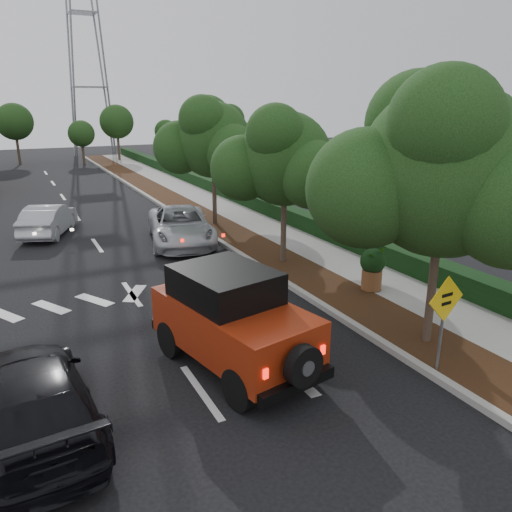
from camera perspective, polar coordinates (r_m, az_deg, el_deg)
ground at (r=10.54m, az=-6.30°, el=-15.17°), size 120.00×120.00×0.00m
curb at (r=22.45m, az=-6.10°, el=2.86°), size 0.20×70.00×0.15m
planting_strip at (r=22.81m, az=-3.75°, el=3.11°), size 1.80×70.00×0.12m
sidewalk at (r=23.59m, az=0.51°, el=3.62°), size 2.00×70.00×0.12m
hedge at (r=24.17m, az=3.48°, el=4.75°), size 0.80×70.00×0.80m
transmission_tower at (r=57.38m, az=-17.84°, el=10.86°), size 7.00×4.00×28.00m
street_tree_near at (r=12.94m, az=18.81°, el=-9.54°), size 3.80×3.80×5.92m
street_tree_mid at (r=18.08m, az=3.10°, el=-0.89°), size 3.20×3.20×5.32m
street_tree_far at (r=23.73m, az=-4.69°, el=3.50°), size 3.40×3.40×5.62m
red_jeep at (r=10.98m, az=-3.19°, el=-7.04°), size 2.64×4.49×2.20m
silver_suv_ahead at (r=20.76m, az=-8.61°, el=3.43°), size 3.47×5.64×1.46m
black_suv_oncoming at (r=9.84m, az=-24.23°, el=-14.62°), size 2.28×4.85×1.37m
silver_sedan_oncoming at (r=23.66m, az=-22.65°, el=3.86°), size 2.85×4.37×1.36m
speed_hump_sign at (r=11.10m, az=20.73°, el=-5.87°), size 1.01×0.11×2.14m
terracotta_planter at (r=15.47m, az=13.18°, el=-1.00°), size 0.77×0.77×1.34m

